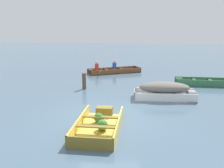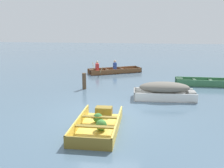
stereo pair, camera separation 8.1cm
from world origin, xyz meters
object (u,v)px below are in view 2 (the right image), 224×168
object	(u,v)px
mooring_post	(84,81)
dinghy_yellow_foreground	(99,124)
skiff_green_near_moored	(200,83)
rowboat_wooden_brown_with_crew	(112,71)
skiff_white_mid_moored	(165,89)

from	to	relation	value
mooring_post	dinghy_yellow_foreground	bearing A→B (deg)	-70.14
skiff_green_near_moored	rowboat_wooden_brown_with_crew	xyz separation A→B (m)	(-5.34, 2.93, 0.04)
skiff_white_mid_moored	rowboat_wooden_brown_with_crew	world-z (taller)	rowboat_wooden_brown_with_crew
skiff_green_near_moored	skiff_white_mid_moored	xyz separation A→B (m)	(-2.06, -3.03, 0.31)
dinghy_yellow_foreground	skiff_white_mid_moored	bearing A→B (deg)	58.15
dinghy_yellow_foreground	rowboat_wooden_brown_with_crew	bearing A→B (deg)	96.20
dinghy_yellow_foreground	mooring_post	distance (m)	5.17
rowboat_wooden_brown_with_crew	skiff_green_near_moored	bearing A→B (deg)	-28.73
dinghy_yellow_foreground	skiff_white_mid_moored	size ratio (longest dim) A/B	1.00
skiff_white_mid_moored	rowboat_wooden_brown_with_crew	size ratio (longest dim) A/B	0.74
skiff_white_mid_moored	rowboat_wooden_brown_with_crew	bearing A→B (deg)	118.83
dinghy_yellow_foreground	mooring_post	bearing A→B (deg)	109.86
mooring_post	skiff_green_near_moored	bearing A→B (deg)	16.33
dinghy_yellow_foreground	rowboat_wooden_brown_with_crew	distance (m)	9.61
dinghy_yellow_foreground	rowboat_wooden_brown_with_crew	xyz separation A→B (m)	(-1.04, 9.56, 0.03)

